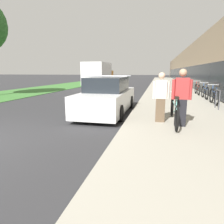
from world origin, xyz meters
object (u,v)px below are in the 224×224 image
tandem_bicycle (174,111)px  cruiser_bike_farthest (197,89)px  cruiser_bike_middle (205,92)px  parked_sedan_curbside (108,97)px  person_bystander (161,97)px  person_rider (181,98)px  bike_rack_hoop (218,97)px  moving_truck (99,75)px  cruiser_bike_nearest (214,96)px

tandem_bicycle → cruiser_bike_farthest: 9.20m
cruiser_bike_middle → parked_sedan_curbside: bearing=-134.9°
person_bystander → parked_sedan_curbside: person_bystander is taller
tandem_bicycle → cruiser_bike_farthest: bearing=75.9°
person_rider → parked_sedan_curbside: 3.48m
bike_rack_hoop → moving_truck: size_ratio=0.14×
bike_rack_hoop → cruiser_bike_middle: bearing=86.4°
moving_truck → parked_sedan_curbside: bearing=-71.9°
person_bystander → cruiser_bike_nearest: size_ratio=0.92×
person_rider → cruiser_bike_middle: 7.32m
tandem_bicycle → moving_truck: (-7.64, 17.07, 0.89)m
parked_sedan_curbside → moving_truck: (-5.01, 15.35, 0.72)m
cruiser_bike_nearest → parked_sedan_curbside: 5.55m
tandem_bicycle → person_bystander: size_ratio=1.71×
bike_rack_hoop → cruiser_bike_farthest: size_ratio=0.44×
tandem_bicycle → parked_sedan_curbside: 3.14m
parked_sedan_curbside → moving_truck: bearing=108.1°
parked_sedan_curbside → bike_rack_hoop: bearing=15.4°
person_bystander → tandem_bicycle: bearing=-7.2°
person_bystander → cruiser_bike_middle: person_bystander is taller
person_rider → tandem_bicycle: bearing=113.5°
person_rider → bike_rack_hoop: (1.90, 3.35, -0.34)m
tandem_bicycle → person_rider: size_ratio=1.60×
person_bystander → moving_truck: (-7.20, 17.01, 0.48)m
cruiser_bike_nearest → tandem_bicycle: bearing=-117.2°
parked_sedan_curbside → cruiser_bike_farthest: bearing=55.9°
person_bystander → parked_sedan_curbside: 2.76m
tandem_bicycle → cruiser_bike_farthest: size_ratio=1.43×
cruiser_bike_nearest → cruiser_bike_farthest: (-0.00, 4.56, -0.01)m
cruiser_bike_nearest → person_bystander: bearing=-121.8°
person_bystander → moving_truck: bearing=113.0°
tandem_bicycle → cruiser_bike_farthest: cruiser_bike_farthest is taller
person_rider → cruiser_bike_farthest: size_ratio=0.89×
person_bystander → parked_sedan_curbside: size_ratio=0.34×
tandem_bicycle → moving_truck: size_ratio=0.44×
person_rider → parked_sedan_curbside: (-2.78, 2.07, -0.30)m
cruiser_bike_middle → cruiser_bike_farthest: bearing=90.8°
person_bystander → cruiser_bike_farthest: bearing=73.2°
person_rider → bike_rack_hoop: person_rider is taller
bike_rack_hoop → cruiser_bike_nearest: cruiser_bike_nearest is taller
person_bystander → cruiser_bike_middle: (2.71, 6.58, -0.41)m
cruiser_bike_middle → parked_sedan_curbside: 6.95m
person_bystander → cruiser_bike_middle: bearing=67.6°
tandem_bicycle → parked_sedan_curbside: bearing=146.8°
person_bystander → cruiser_bike_nearest: person_bystander is taller
tandem_bicycle → cruiser_bike_middle: (2.27, 6.64, 0.00)m
bike_rack_hoop → cruiser_bike_nearest: bearing=81.8°
cruiser_bike_middle → person_bystander: bearing=-112.4°
cruiser_bike_farthest → parked_sedan_curbside: size_ratio=0.41×
bike_rack_hoop → moving_truck: moving_truck is taller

